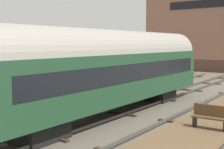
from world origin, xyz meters
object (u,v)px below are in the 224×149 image
train_car_green (115,67)px  person_worker (33,108)px  train_car_maroon (110,62)px  bench (210,116)px

train_car_green → person_worker: 5.57m
train_car_green → person_worker: bearing=-111.6°
train_car_maroon → bench: 14.43m
person_worker → train_car_maroon: bearing=102.4°
train_car_green → person_worker: train_car_green is taller
person_worker → train_car_green: bearing=68.4°
train_car_maroon → bench: size_ratio=11.46×
train_car_maroon → person_worker: (2.24, -10.15, -1.84)m
train_car_green → train_car_maroon: 6.73m
train_car_maroon → person_worker: 10.55m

